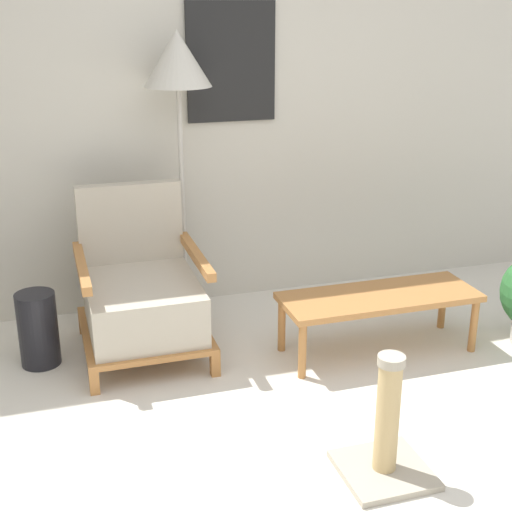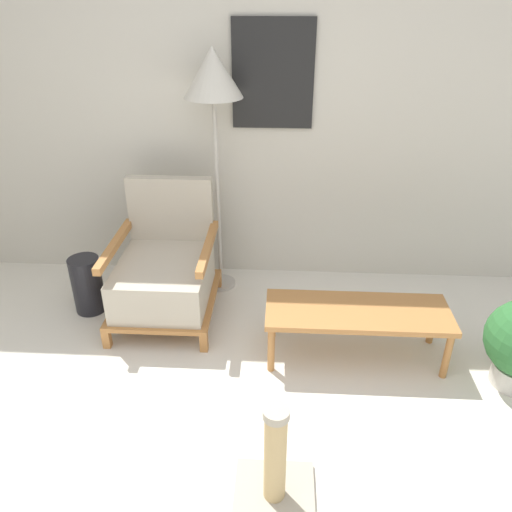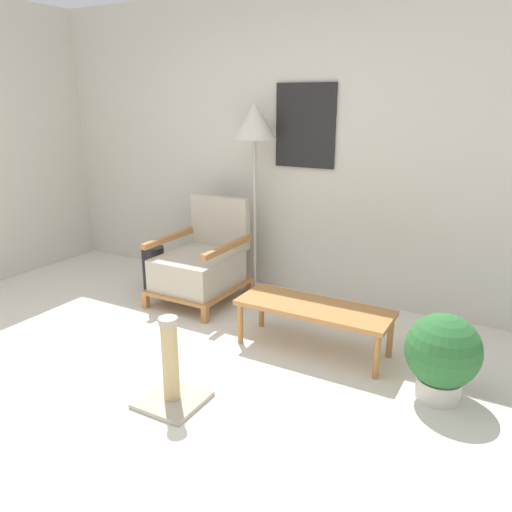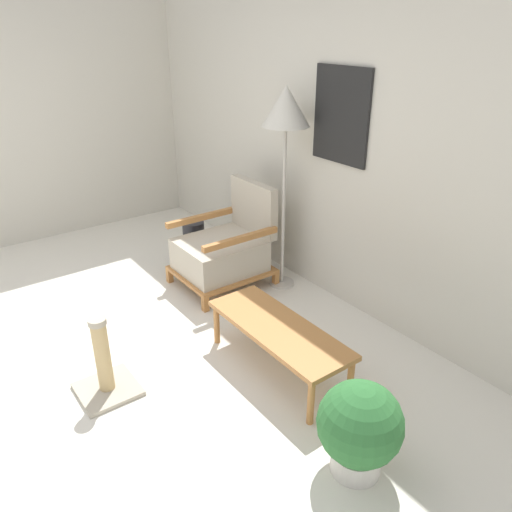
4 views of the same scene
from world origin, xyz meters
The scene contains 6 objects.
wall_back centered at (0.00, 2.32, 1.35)m, with size 8.00×0.09×2.70m.
armchair centered at (-0.42, 1.64, 0.34)m, with size 0.69×0.80×0.91m.
floor_lamp centered at (-0.09, 2.04, 1.54)m, with size 0.39×0.39×1.76m.
coffee_table centered at (0.86, 1.24, 0.31)m, with size 1.12×0.41×0.35m.
vase centered at (-0.99, 1.65, 0.21)m, with size 0.22×0.22×0.42m, color black.
scratching_post centered at (0.38, 0.20, 0.18)m, with size 0.37×0.37×0.56m.
Camera 1 is at (-0.90, -2.08, 1.90)m, focal length 50.00 mm.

